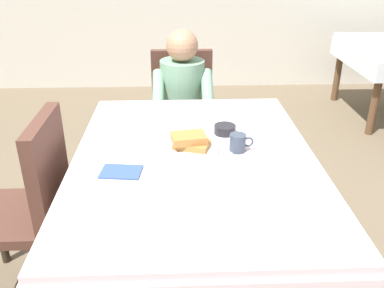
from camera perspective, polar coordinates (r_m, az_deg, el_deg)
name	(u,v)px	position (r m, az deg, el deg)	size (l,w,h in m)	color
ground_plane	(194,278)	(2.34, 0.28, -17.88)	(14.00, 14.00, 0.00)	brown
dining_table_main	(194,172)	(1.95, 0.32, -3.91)	(1.12, 1.52, 0.74)	silver
chair_diner	(182,108)	(3.06, -1.33, 4.99)	(0.44, 0.45, 0.93)	#4C2D23
diner_person	(183,97)	(2.87, -1.29, 6.47)	(0.40, 0.43, 1.12)	gray
chair_left_side	(32,198)	(2.13, -21.08, -6.91)	(0.45, 0.44, 0.93)	#4C2D23
plate_breakfast	(189,148)	(1.95, -0.35, -0.59)	(0.28, 0.28, 0.02)	white
breakfast_stack	(190,141)	(1.94, -0.26, 0.44)	(0.19, 0.16, 0.06)	#A36B33
cup_coffee	(238,143)	(1.94, 6.32, 0.16)	(0.11, 0.08, 0.08)	#333D4C
bowl_butter	(225,129)	(2.12, 4.52, 2.00)	(0.11, 0.11, 0.04)	black
fork_left_of_plate	(149,152)	(1.94, -5.94, -1.09)	(0.18, 0.01, 0.01)	silver
knife_right_of_plate	(230,150)	(1.95, 5.25, -0.89)	(0.20, 0.01, 0.01)	silver
spoon_near_edge	(195,189)	(1.65, 0.39, -6.14)	(0.15, 0.01, 0.01)	silver
napkin_folded	(121,172)	(1.79, -9.67, -3.76)	(0.17, 0.12, 0.01)	#334C7F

